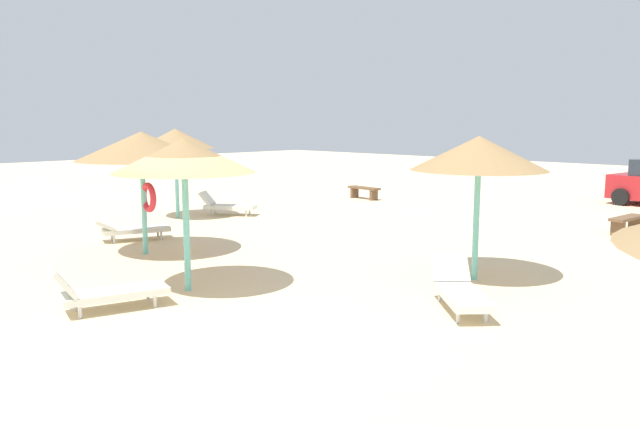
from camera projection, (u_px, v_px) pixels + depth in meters
The scene contains 11 objects.
ground_plane at pixel (203, 297), 11.17m from camera, with size 80.00×80.00×0.00m, color beige.
parasol_0 at pixel (479, 154), 12.07m from camera, with size 2.64×2.64×2.84m.
parasol_1 at pixel (184, 156), 11.26m from camera, with size 2.56×2.56×2.82m.
parasol_2 at pixel (141, 147), 14.43m from camera, with size 3.00×3.00×2.88m.
parasol_3 at pixel (175, 139), 19.94m from camera, with size 2.46×2.46×2.88m.
lounger_0 at pixel (460, 290), 10.44m from camera, with size 1.79×1.73×0.80m.
lounger_1 at pixel (106, 292), 10.34m from camera, with size 1.11×1.95×0.81m.
lounger_2 at pixel (131, 229), 16.42m from camera, with size 1.25×2.02×0.63m.
lounger_3 at pixel (226, 206), 20.85m from camera, with size 1.88×1.60×0.79m.
bench_0 at pixel (627, 222), 17.39m from camera, with size 0.52×1.53×0.49m.
bench_1 at pixel (364, 190), 25.12m from camera, with size 1.53×0.52×0.49m.
Camera 1 is at (9.09, -6.24, 3.13)m, focal length 35.07 mm.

